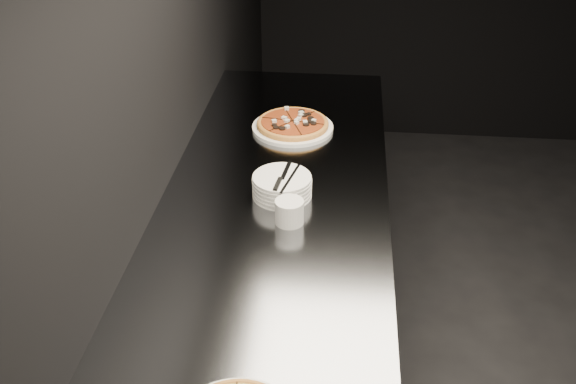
# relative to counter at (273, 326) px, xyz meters

# --- Properties ---
(wall_left) EXTENTS (0.02, 5.00, 2.80)m
(wall_left) POSITION_rel_counter_xyz_m (-0.37, 0.00, 0.94)
(wall_left) COLOR black
(wall_left) RESTS_ON floor
(counter) EXTENTS (0.74, 2.44, 0.92)m
(counter) POSITION_rel_counter_xyz_m (0.00, 0.00, 0.00)
(counter) COLOR slate
(counter) RESTS_ON floor
(pizza_tomato) EXTENTS (0.33, 0.33, 0.04)m
(pizza_tomato) POSITION_rel_counter_xyz_m (0.01, 0.62, 0.48)
(pizza_tomato) COLOR white
(pizza_tomato) RESTS_ON counter
(plate_stack) EXTENTS (0.19, 0.19, 0.07)m
(plate_stack) POSITION_rel_counter_xyz_m (0.02, 0.13, 0.50)
(plate_stack) COLOR white
(plate_stack) RESTS_ON counter
(cutlery) EXTENTS (0.09, 0.20, 0.01)m
(cutlery) POSITION_rel_counter_xyz_m (0.03, 0.12, 0.53)
(cutlery) COLOR silver
(cutlery) RESTS_ON plate_stack
(ramekin) EXTENTS (0.09, 0.09, 0.08)m
(ramekin) POSITION_rel_counter_xyz_m (0.06, -0.02, 0.50)
(ramekin) COLOR silver
(ramekin) RESTS_ON counter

